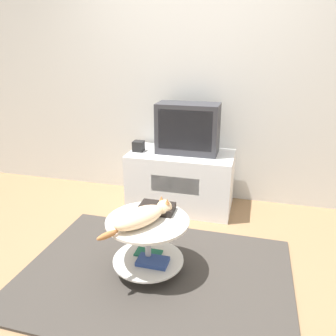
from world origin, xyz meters
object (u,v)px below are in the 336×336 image
tv (188,128)px  dvd_box (157,208)px  speaker (139,146)px  cat (142,216)px

tv → dvd_box: 1.10m
speaker → dvd_box: (0.48, -0.95, -0.17)m
speaker → dvd_box: 1.08m
speaker → cat: speaker is taller
tv → cat: 1.28m
speaker → cat: (0.44, -1.15, -0.14)m
speaker → tv: bearing=9.5°
tv → cat: bearing=-92.4°
cat → speaker: bearing=53.6°
speaker → dvd_box: bearing=-63.2°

